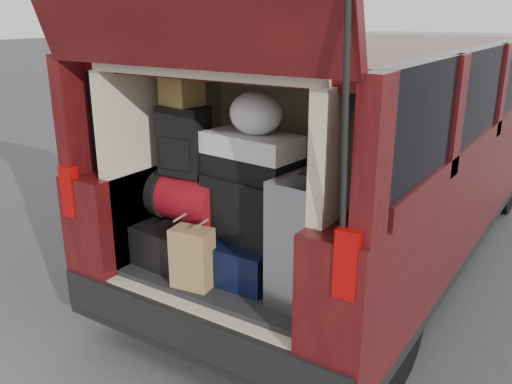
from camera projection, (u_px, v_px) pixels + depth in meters
ground at (228, 364)px, 3.23m from camera, size 80.00×80.00×0.00m
minivan at (361, 152)px, 4.41m from camera, size 1.90×5.35×2.77m
load_floor at (254, 303)px, 3.36m from camera, size 1.24×1.05×0.55m
black_hardshell at (189, 238)px, 3.33m from camera, size 0.47×0.62×0.24m
navy_hardshell at (250, 255)px, 3.12m from camera, size 0.43×0.52×0.22m
silver_roller at (311, 239)px, 2.78m from camera, size 0.31×0.47×0.67m
kraft_bag at (192, 258)px, 2.95m from camera, size 0.24×0.17×0.34m
red_duffel at (190, 198)px, 3.23m from camera, size 0.48×0.33×0.30m
black_soft_case at (250, 207)px, 3.04m from camera, size 0.52×0.35×0.36m
backpack at (184, 141)px, 3.12m from camera, size 0.29×0.19×0.40m
twotone_duffel at (252, 155)px, 2.96m from camera, size 0.56×0.33×0.24m
grocery_sack_lower at (181, 88)px, 3.05m from camera, size 0.24×0.20×0.19m
plastic_bag_center at (256, 113)px, 2.86m from camera, size 0.34×0.32×0.23m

